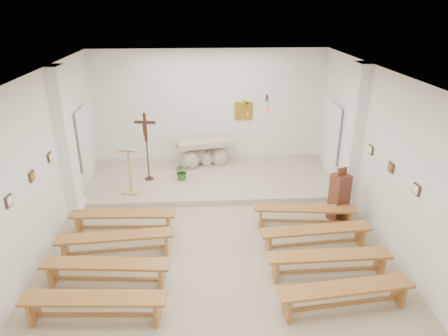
{
  "coord_description": "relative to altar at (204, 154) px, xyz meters",
  "views": [
    {
      "loc": [
        -0.28,
        -6.86,
        4.79
      ],
      "look_at": [
        0.24,
        1.6,
        1.2
      ],
      "focal_mm": 32.0,
      "sensor_mm": 36.0,
      "label": 1
    }
  ],
  "objects": [
    {
      "name": "crucifix_stand",
      "position": [
        -1.55,
        -0.99,
        0.78
      ],
      "size": [
        0.57,
        0.25,
        1.9
      ],
      "rotation": [
        0.0,
        0.0,
        -0.16
      ],
      "color": "#331B10",
      "rests_on": "sanctuary_platform"
    },
    {
      "name": "pilaster_left",
      "position": [
        -3.17,
        -2.4,
        1.28
      ],
      "size": [
        0.26,
        0.55,
        3.5
      ],
      "primitive_type": "cube",
      "color": "white",
      "rests_on": "ground"
    },
    {
      "name": "ceiling",
      "position": [
        0.2,
        -4.4,
        3.02
      ],
      "size": [
        7.0,
        10.0,
        0.02
      ],
      "primitive_type": "cube",
      "color": "silver",
      "rests_on": "wall_back"
    },
    {
      "name": "donation_pedestal",
      "position": [
        3.07,
        -3.24,
        0.11
      ],
      "size": [
        0.46,
        0.46,
        1.33
      ],
      "rotation": [
        0.0,
        0.0,
        0.36
      ],
      "color": "#582D19",
      "rests_on": "ground"
    },
    {
      "name": "lectern",
      "position": [
        -1.91,
        -1.8,
        0.31
      ],
      "size": [
        0.52,
        0.46,
        1.28
      ],
      "rotation": [
        0.0,
        0.0,
        -0.21
      ],
      "color": "tan",
      "rests_on": "sanctuary_platform"
    },
    {
      "name": "bench_left_front",
      "position": [
        -1.83,
        -3.49,
        -0.11
      ],
      "size": [
        2.3,
        0.48,
        0.48
      ],
      "rotation": [
        0.0,
        0.0,
        -0.05
      ],
      "color": "#A1682F",
      "rests_on": "ground"
    },
    {
      "name": "ground",
      "position": [
        0.2,
        -4.4,
        -0.47
      ],
      "size": [
        7.0,
        10.0,
        0.0
      ],
      "primitive_type": "cube",
      "color": "tan",
      "rests_on": "ground"
    },
    {
      "name": "bench_right_fourth",
      "position": [
        2.22,
        -6.17,
        -0.11
      ],
      "size": [
        2.32,
        0.61,
        0.48
      ],
      "rotation": [
        0.0,
        0.0,
        0.11
      ],
      "color": "#A1682F",
      "rests_on": "ground"
    },
    {
      "name": "potted_plant",
      "position": [
        -0.62,
        -1.06,
        -0.08
      ],
      "size": [
        0.52,
        0.48,
        0.49
      ],
      "primitive_type": "imported",
      "rotation": [
        0.0,
        0.0,
        0.27
      ],
      "color": "#2F5823",
      "rests_on": "sanctuary_platform"
    },
    {
      "name": "radiator_right",
      "position": [
        3.63,
        -1.7,
        -0.2
      ],
      "size": [
        0.1,
        0.85,
        0.52
      ],
      "primitive_type": "cube",
      "color": "silver",
      "rests_on": "ground"
    },
    {
      "name": "sanctuary_lamp",
      "position": [
        1.95,
        0.31,
        1.34
      ],
      "size": [
        0.11,
        0.36,
        0.44
      ],
      "color": "black",
      "rests_on": "wall_back"
    },
    {
      "name": "gold_wall_relief",
      "position": [
        1.25,
        0.56,
        1.18
      ],
      "size": [
        0.55,
        0.04,
        0.55
      ],
      "primitive_type": "cube",
      "color": "gold",
      "rests_on": "wall_back"
    },
    {
      "name": "bench_right_front",
      "position": [
        2.22,
        -3.49,
        -0.11
      ],
      "size": [
        2.31,
        0.6,
        0.48
      ],
      "rotation": [
        0.0,
        0.0,
        -0.11
      ],
      "color": "#A1682F",
      "rests_on": "ground"
    },
    {
      "name": "station_frame_right_mid",
      "position": [
        3.67,
        -4.2,
        1.25
      ],
      "size": [
        0.03,
        0.2,
        0.2
      ],
      "primitive_type": "cube",
      "color": "#3E2B1B",
      "rests_on": "wall_right"
    },
    {
      "name": "radiator_left",
      "position": [
        -3.23,
        -1.7,
        -0.2
      ],
      "size": [
        0.1,
        0.85,
        0.52
      ],
      "primitive_type": "cube",
      "color": "silver",
      "rests_on": "ground"
    },
    {
      "name": "pilaster_right",
      "position": [
        3.57,
        -2.4,
        1.28
      ],
      "size": [
        0.26,
        0.55,
        3.5
      ],
      "primitive_type": "cube",
      "color": "white",
      "rests_on": "ground"
    },
    {
      "name": "station_frame_left_mid",
      "position": [
        -3.27,
        -4.2,
        1.25
      ],
      "size": [
        0.03,
        0.2,
        0.2
      ],
      "primitive_type": "cube",
      "color": "#3E2B1B",
      "rests_on": "wall_left"
    },
    {
      "name": "wall_right",
      "position": [
        3.69,
        -4.4,
        1.28
      ],
      "size": [
        0.02,
        10.0,
        3.5
      ],
      "primitive_type": "cube",
      "color": "white",
      "rests_on": "ground"
    },
    {
      "name": "station_frame_left_rear",
      "position": [
        -3.27,
        -3.2,
        1.25
      ],
      "size": [
        0.03,
        0.2,
        0.2
      ],
      "primitive_type": "cube",
      "color": "#3E2B1B",
      "rests_on": "wall_left"
    },
    {
      "name": "station_frame_right_front",
      "position": [
        3.67,
        -5.2,
        1.25
      ],
      "size": [
        0.03,
        0.2,
        0.2
      ],
      "primitive_type": "cube",
      "color": "#3E2B1B",
      "rests_on": "wall_right"
    },
    {
      "name": "bench_right_second",
      "position": [
        2.22,
        -4.38,
        -0.11
      ],
      "size": [
        2.31,
        0.55,
        0.48
      ],
      "rotation": [
        0.0,
        0.0,
        0.08
      ],
      "color": "#A1682F",
      "rests_on": "ground"
    },
    {
      "name": "bench_left_third",
      "position": [
        -1.83,
        -5.28,
        -0.11
      ],
      "size": [
        2.31,
        0.57,
        0.48
      ],
      "rotation": [
        0.0,
        0.0,
        -0.09
      ],
      "color": "#A1682F",
      "rests_on": "ground"
    },
    {
      "name": "station_frame_right_rear",
      "position": [
        3.67,
        -3.2,
        1.25
      ],
      "size": [
        0.03,
        0.2,
        0.2
      ],
      "primitive_type": "cube",
      "color": "#3E2B1B",
      "rests_on": "wall_right"
    },
    {
      "name": "bench_right_third",
      "position": [
        2.22,
        -5.28,
        -0.11
      ],
      "size": [
        2.3,
        0.4,
        0.48
      ],
      "rotation": [
        0.0,
        0.0,
        0.02
      ],
      "color": "#A1682F",
      "rests_on": "ground"
    },
    {
      "name": "wall_back",
      "position": [
        0.2,
        0.59,
        1.28
      ],
      "size": [
        7.0,
        0.02,
        3.5
      ],
      "primitive_type": "cube",
      "color": "white",
      "rests_on": "ground"
    },
    {
      "name": "bench_left_second",
      "position": [
        -1.83,
        -4.38,
        -0.11
      ],
      "size": [
        2.31,
        0.53,
        0.48
      ],
      "rotation": [
        0.0,
        0.0,
        0.07
      ],
      "color": "#A1682F",
      "rests_on": "ground"
    },
    {
      "name": "altar",
      "position": [
        0.0,
        0.0,
        0.0
      ],
      "size": [
        1.74,
        1.0,
        0.84
      ],
      "rotation": [
        0.0,
        0.0,
        0.23
      ],
      "color": "beige",
      "rests_on": "sanctuary_platform"
    },
    {
      "name": "bench_left_fourth",
      "position": [
        -1.83,
        -6.17,
        -0.11
      ],
      "size": [
        2.31,
        0.51,
        0.48
      ],
      "rotation": [
        0.0,
        0.0,
        -0.06
      ],
      "color": "#A1682F",
      "rests_on": "ground"
    },
    {
      "name": "wall_left",
      "position": [
        -3.29,
        -4.4,
        1.28
      ],
      "size": [
        0.02,
        10.0,
        3.5
      ],
      "primitive_type": "cube",
      "color": "white",
      "rests_on": "ground"
    },
    {
      "name": "station_frame_left_front",
      "position": [
        -3.27,
        -5.2,
        1.25
      ],
      "size": [
        0.03,
        0.2,
        0.2
      ],
      "primitive_type": "cube",
      "color": "#3E2B1B",
      "rests_on": "wall_left"
    },
    {
      "name": "sanctuary_platform",
      "position": [
        0.2,
        -0.9,
        -0.4
      ],
      "size": [
        6.98,
        3.0,
        0.15
      ],
      "primitive_type": "cube",
      "color": "tan",
      "rests_on": "ground"
    }
  ]
}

